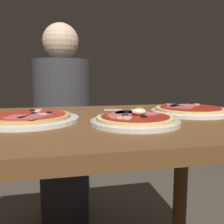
# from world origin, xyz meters

# --- Properties ---
(dining_table) EXTENTS (1.17, 0.73, 0.75)m
(dining_table) POSITION_xyz_m (0.00, 0.00, 0.62)
(dining_table) COLOR brown
(dining_table) RESTS_ON ground
(pizza_foreground) EXTENTS (0.26, 0.26, 0.05)m
(pizza_foreground) POSITION_xyz_m (0.14, -0.11, 0.76)
(pizza_foreground) COLOR silver
(pizza_foreground) RESTS_ON dining_table
(pizza_across_left) EXTENTS (0.29, 0.29, 0.03)m
(pizza_across_left) POSITION_xyz_m (0.41, 0.05, 0.76)
(pizza_across_left) COLOR white
(pizza_across_left) RESTS_ON dining_table
(pizza_across_right) EXTENTS (0.31, 0.31, 0.03)m
(pizza_across_right) POSITION_xyz_m (-0.17, -0.00, 0.76)
(pizza_across_right) COLOR white
(pizza_across_right) RESTS_ON dining_table
(fork) EXTENTS (0.16, 0.04, 0.00)m
(fork) POSITION_xyz_m (0.17, 0.19, 0.75)
(fork) COLOR silver
(fork) RESTS_ON dining_table
(diner_person) EXTENTS (0.32, 0.32, 1.18)m
(diner_person) POSITION_xyz_m (-0.05, 0.66, 0.56)
(diner_person) COLOR black
(diner_person) RESTS_ON ground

